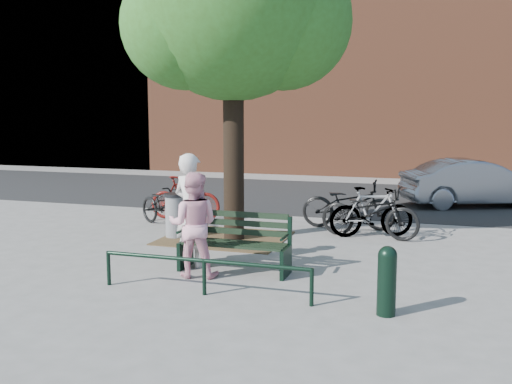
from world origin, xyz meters
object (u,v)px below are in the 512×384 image
(bollard, at_px, (387,278))
(person_left, at_px, (191,210))
(litter_bin, at_px, (175,215))
(bicycle_c, at_px, (349,204))
(park_bench, at_px, (236,241))
(parked_car, at_px, (476,183))
(person_right, at_px, (193,225))

(bollard, bearing_deg, person_left, 156.75)
(litter_bin, xyz_separation_m, bicycle_c, (3.17, 1.94, 0.08))
(bicycle_c, bearing_deg, person_left, 150.80)
(park_bench, distance_m, litter_bin, 2.76)
(park_bench, bearing_deg, parked_car, 63.17)
(litter_bin, bearing_deg, bicycle_c, 31.45)
(person_right, bearing_deg, park_bench, -148.41)
(person_right, height_order, bollard, person_right)
(parked_car, bearing_deg, bollard, 147.89)
(park_bench, relative_size, parked_car, 0.45)
(park_bench, relative_size, bollard, 1.99)
(person_left, distance_m, bollard, 3.56)
(person_right, distance_m, parked_car, 9.46)
(bicycle_c, xyz_separation_m, parked_car, (2.77, 3.98, 0.10))
(park_bench, distance_m, person_left, 0.92)
(bicycle_c, bearing_deg, litter_bin, 120.00)
(person_right, bearing_deg, litter_bin, -70.74)
(person_left, distance_m, litter_bin, 2.24)
(person_right, bearing_deg, parked_car, -130.38)
(bollard, bearing_deg, parked_car, 80.58)
(bollard, xyz_separation_m, litter_bin, (-4.42, 3.24, -0.02))
(person_right, relative_size, bollard, 1.84)
(park_bench, xyz_separation_m, person_right, (-0.51, -0.49, 0.32))
(park_bench, distance_m, person_right, 0.77)
(parked_car, bearing_deg, person_right, 129.05)
(park_bench, xyz_separation_m, litter_bin, (-1.98, 1.92, -0.03))
(park_bench, height_order, bollard, park_bench)
(bollard, distance_m, parked_car, 9.29)
(person_left, relative_size, parked_car, 0.48)
(parked_car, bearing_deg, person_left, 125.79)
(bollard, distance_m, bicycle_c, 5.33)
(litter_bin, bearing_deg, person_left, -57.52)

